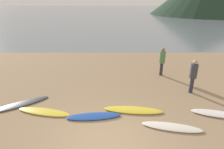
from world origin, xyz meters
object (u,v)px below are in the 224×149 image
surfboard_5 (133,110)px  surfboard_3 (44,112)px  surfboard_2 (19,105)px  surfboard_7 (217,114)px  surfboard_6 (172,127)px  surfboard_4 (93,116)px  person_0 (193,74)px  person_1 (162,59)px

surfboard_5 → surfboard_3: bearing=-171.7°
surfboard_2 → surfboard_5: size_ratio=1.04×
surfboard_3 → surfboard_7: size_ratio=1.14×
surfboard_3 → surfboard_6: (5.01, -1.01, 0.00)m
surfboard_4 → surfboard_7: size_ratio=1.07×
surfboard_5 → surfboard_7: same height
surfboard_5 → person_0: (3.05, 1.71, 0.97)m
surfboard_5 → person_1: bearing=68.9°
surfboard_2 → surfboard_7: bearing=-39.7°
surfboard_2 → surfboard_3: bearing=-59.2°
surfboard_4 → person_0: (4.67, 2.16, 0.97)m
person_0 → person_1: person_1 is taller
surfboard_3 → person_0: bearing=28.1°
surfboard_5 → person_1: (2.10, 4.03, 0.97)m
surfboard_3 → surfboard_6: surfboard_6 is taller
surfboard_2 → person_1: (7.09, 3.56, 0.98)m
surfboard_2 → person_1: bearing=-7.9°
person_0 → surfboard_4: bearing=55.5°
surfboard_7 → surfboard_6: bearing=-142.9°
surfboard_5 → surfboard_6: surfboard_5 is taller
surfboard_5 → surfboard_2: bearing=-178.9°
surfboard_3 → surfboard_5: bearing=14.8°
surfboard_6 → person_0: (1.75, 2.84, 0.97)m
surfboard_4 → surfboard_6: (2.92, -0.68, -0.00)m
surfboard_3 → surfboard_7: (7.09, -0.17, 0.01)m
surfboard_2 → surfboard_5: surfboard_5 is taller
surfboard_2 → surfboard_3: (1.29, -0.59, 0.01)m
person_0 → surfboard_6: bearing=89.0°
surfboard_6 → surfboard_7: 2.25m
person_0 → surfboard_7: bearing=130.3°
surfboard_6 → person_0: person_0 is taller
surfboard_3 → surfboard_7: surfboard_7 is taller
surfboard_2 → surfboard_6: size_ratio=1.18×
surfboard_2 → surfboard_4: surfboard_4 is taller
surfboard_2 → surfboard_7: size_ratio=1.27×
surfboard_4 → person_0: size_ratio=1.27×
surfboard_4 → surfboard_3: bearing=165.0°
surfboard_7 → person_1: 4.61m
surfboard_3 → person_1: (5.81, 4.15, 0.97)m
surfboard_6 → surfboard_7: surfboard_7 is taller
surfboard_4 → surfboard_7: 5.01m
surfboard_7 → person_0: 2.25m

